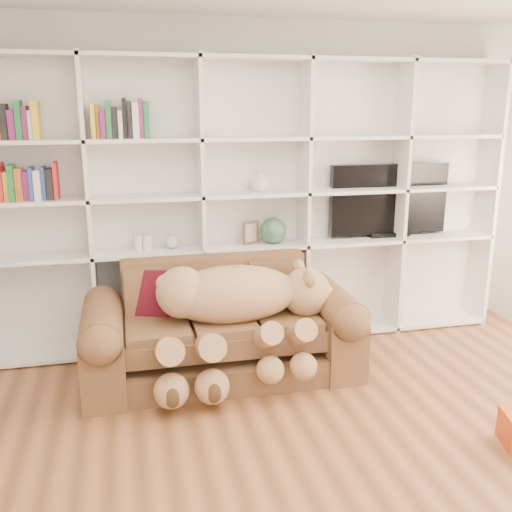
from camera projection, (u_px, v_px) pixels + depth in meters
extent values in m
plane|color=brown|center=(355.00, 512.00, 2.91)|extent=(5.00, 5.00, 0.00)
cube|color=silver|center=(248.00, 184.00, 4.91)|extent=(5.00, 0.02, 2.70)
cube|color=white|center=(249.00, 202.00, 4.92)|extent=(4.40, 0.03, 2.40)
cube|color=white|center=(90.00, 212.00, 4.48)|extent=(0.03, 0.35, 2.40)
cube|color=white|center=(201.00, 207.00, 4.67)|extent=(0.03, 0.35, 2.40)
cube|color=white|center=(303.00, 203.00, 4.87)|extent=(0.03, 0.35, 2.40)
cube|color=white|center=(398.00, 200.00, 5.06)|extent=(0.03, 0.35, 2.40)
cube|color=white|center=(485.00, 196.00, 5.25)|extent=(0.03, 0.35, 2.40)
cube|color=white|center=(253.00, 335.00, 5.07)|extent=(4.40, 0.35, 0.03)
cube|color=white|center=(253.00, 246.00, 4.86)|extent=(4.40, 0.35, 0.03)
cube|color=white|center=(253.00, 193.00, 4.74)|extent=(4.40, 0.35, 0.03)
cube|color=white|center=(253.00, 138.00, 4.63)|extent=(4.40, 0.35, 0.03)
cube|color=white|center=(253.00, 58.00, 4.47)|extent=(4.40, 0.35, 0.03)
cube|color=brown|center=(223.00, 363.00, 4.37)|extent=(1.94, 0.79, 0.20)
cube|color=brown|center=(222.00, 326.00, 4.27)|extent=(1.44, 0.65, 0.28)
cube|color=brown|center=(214.00, 287.00, 4.56)|extent=(1.44, 0.19, 0.51)
cube|color=brown|center=(104.00, 355.00, 4.13)|extent=(0.30, 0.88, 0.51)
cube|color=brown|center=(331.00, 334.00, 4.52)|extent=(0.30, 0.88, 0.51)
cylinder|color=brown|center=(102.00, 322.00, 4.07)|extent=(0.30, 0.83, 0.30)
cylinder|color=brown|center=(332.00, 304.00, 4.45)|extent=(0.30, 0.83, 0.30)
ellipsoid|color=tan|center=(233.00, 294.00, 4.20)|extent=(0.99, 0.48, 0.43)
sphere|color=tan|center=(182.00, 292.00, 4.10)|extent=(0.37, 0.37, 0.37)
sphere|color=tan|center=(306.00, 292.00, 4.33)|extent=(0.37, 0.37, 0.37)
sphere|color=beige|center=(324.00, 297.00, 4.37)|extent=(0.19, 0.19, 0.19)
sphere|color=#432C18|center=(332.00, 297.00, 4.39)|extent=(0.06, 0.06, 0.06)
ellipsoid|color=tan|center=(310.00, 278.00, 4.16)|extent=(0.09, 0.15, 0.15)
ellipsoid|color=tan|center=(299.00, 268.00, 4.41)|extent=(0.09, 0.15, 0.15)
sphere|color=tan|center=(165.00, 283.00, 4.06)|extent=(0.13, 0.13, 0.13)
cylinder|color=tan|center=(266.00, 337.00, 4.00)|extent=(0.16, 0.45, 0.33)
cylinder|color=tan|center=(298.00, 334.00, 4.05)|extent=(0.16, 0.45, 0.33)
cylinder|color=tan|center=(168.00, 351.00, 3.86)|extent=(0.19, 0.53, 0.38)
cylinder|color=tan|center=(208.00, 347.00, 3.92)|extent=(0.19, 0.53, 0.38)
sphere|color=tan|center=(271.00, 371.00, 3.91)|extent=(0.20, 0.20, 0.20)
sphere|color=tan|center=(304.00, 367.00, 3.97)|extent=(0.20, 0.20, 0.20)
sphere|color=tan|center=(171.00, 390.00, 3.78)|extent=(0.24, 0.24, 0.24)
sphere|color=tan|center=(212.00, 386.00, 3.84)|extent=(0.24, 0.24, 0.24)
cube|color=#560E1A|center=(162.00, 295.00, 4.31)|extent=(0.42, 0.31, 0.39)
cube|color=black|center=(389.00, 199.00, 5.09)|extent=(1.10, 0.08, 0.63)
cube|color=black|center=(387.00, 233.00, 5.17)|extent=(0.37, 0.18, 0.04)
cube|color=#543A1D|center=(251.00, 232.00, 4.82)|extent=(0.15, 0.08, 0.19)
sphere|color=#305E40|center=(273.00, 230.00, 4.86)|extent=(0.22, 0.22, 0.22)
cylinder|color=beige|center=(138.00, 242.00, 4.62)|extent=(0.07, 0.07, 0.14)
cylinder|color=beige|center=(147.00, 242.00, 4.64)|extent=(0.10, 0.10, 0.13)
sphere|color=silver|center=(172.00, 242.00, 4.69)|extent=(0.11, 0.11, 0.11)
imported|color=beige|center=(259.00, 181.00, 4.73)|extent=(0.17, 0.17, 0.17)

